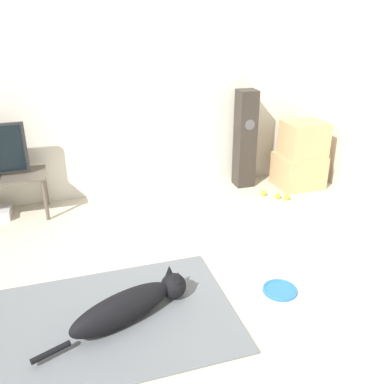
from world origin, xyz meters
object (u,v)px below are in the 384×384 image
object	(u,v)px
cardboard_box_upper	(304,139)
tennis_ball_by_boxes	(263,193)
frisbee	(280,290)
cardboard_box_lower	(298,170)
tennis_ball_loose_on_carpet	(278,196)
tennis_ball_near_speaker	(287,197)
dog	(131,305)
floor_speaker	(245,139)

from	to	relation	value
cardboard_box_upper	tennis_ball_by_boxes	bearing A→B (deg)	-166.13
frisbee	cardboard_box_upper	size ratio (longest dim) A/B	0.57
frisbee	cardboard_box_lower	world-z (taller)	cardboard_box_lower
tennis_ball_loose_on_carpet	cardboard_box_upper	bearing A→B (deg)	31.33
tennis_ball_by_boxes	tennis_ball_near_speaker	distance (m)	0.27
cardboard_box_lower	tennis_ball_near_speaker	size ratio (longest dim) A/B	7.90
cardboard_box_lower	tennis_ball_loose_on_carpet	size ratio (longest dim) A/B	7.90
cardboard_box_lower	tennis_ball_loose_on_carpet	bearing A→B (deg)	-145.89
tennis_ball_by_boxes	frisbee	bearing A→B (deg)	-112.24
tennis_ball_by_boxes	tennis_ball_near_speaker	world-z (taller)	same
cardboard_box_upper	tennis_ball_by_boxes	world-z (taller)	cardboard_box_upper
dog	tennis_ball_by_boxes	size ratio (longest dim) A/B	16.42
tennis_ball_by_boxes	tennis_ball_near_speaker	xyz separation A→B (m)	(0.20, -0.18, 0.00)
frisbee	tennis_ball_near_speaker	bearing A→B (deg)	59.26
cardboard_box_upper	tennis_ball_by_boxes	distance (m)	0.78
tennis_ball_by_boxes	cardboard_box_upper	bearing A→B (deg)	13.87
frisbee	cardboard_box_upper	bearing A→B (deg)	55.73
tennis_ball_near_speaker	tennis_ball_loose_on_carpet	size ratio (longest dim) A/B	1.00
frisbee	cardboard_box_upper	world-z (taller)	cardboard_box_upper
cardboard_box_lower	floor_speaker	distance (m)	0.75
tennis_ball_loose_on_carpet	frisbee	bearing A→B (deg)	-117.44
dog	frisbee	xyz separation A→B (m)	(1.12, -0.03, -0.11)
frisbee	tennis_ball_near_speaker	xyz separation A→B (m)	(0.87, 1.46, 0.02)
frisbee	floor_speaker	xyz separation A→B (m)	(0.58, 2.02, 0.55)
tennis_ball_near_speaker	dog	bearing A→B (deg)	-144.33
dog	tennis_ball_by_boxes	world-z (taller)	dog
floor_speaker	tennis_ball_near_speaker	size ratio (longest dim) A/B	17.12
cardboard_box_lower	cardboard_box_upper	world-z (taller)	cardboard_box_upper
cardboard_box_lower	tennis_ball_near_speaker	distance (m)	0.49
frisbee	cardboard_box_lower	distance (m)	2.16
floor_speaker	frisbee	bearing A→B (deg)	-106.16
cardboard_box_lower	tennis_ball_by_boxes	world-z (taller)	cardboard_box_lower
cardboard_box_upper	tennis_ball_loose_on_carpet	size ratio (longest dim) A/B	6.96
dog	cardboard_box_lower	size ratio (longest dim) A/B	2.08
cardboard_box_upper	tennis_ball_near_speaker	distance (m)	0.72
floor_speaker	tennis_ball_loose_on_carpet	world-z (taller)	floor_speaker
frisbee	tennis_ball_loose_on_carpet	size ratio (longest dim) A/B	3.94
floor_speaker	tennis_ball_by_boxes	world-z (taller)	floor_speaker
cardboard_box_upper	tennis_ball_near_speaker	world-z (taller)	cardboard_box_upper
dog	cardboard_box_upper	size ratio (longest dim) A/B	2.36
tennis_ball_near_speaker	floor_speaker	bearing A→B (deg)	116.75
tennis_ball_by_boxes	floor_speaker	bearing A→B (deg)	103.02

